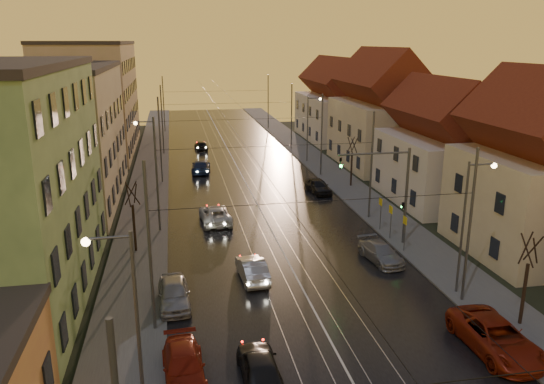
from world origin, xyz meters
TOP-DOWN VIEW (x-y plane):
  - road at (0.00, 40.00)m, footprint 16.00×120.00m
  - sidewalk_left at (-10.00, 40.00)m, footprint 4.00×120.00m
  - sidewalk_right at (10.00, 40.00)m, footprint 4.00×120.00m
  - tram_rail_0 at (-2.20, 40.00)m, footprint 0.06×120.00m
  - tram_rail_1 at (-0.77, 40.00)m, footprint 0.06×120.00m
  - tram_rail_2 at (0.77, 40.00)m, footprint 0.06×120.00m
  - tram_rail_3 at (2.20, 40.00)m, footprint 0.06×120.00m
  - apartment_left_2 at (-17.50, 34.00)m, footprint 10.00×20.00m
  - apartment_left_3 at (-17.50, 58.00)m, footprint 10.00×24.00m
  - house_right_1 at (17.00, 15.00)m, footprint 8.67×10.20m
  - house_right_2 at (17.00, 28.00)m, footprint 9.18×12.24m
  - house_right_3 at (17.00, 43.00)m, footprint 9.18×14.28m
  - house_right_4 at (17.00, 61.00)m, footprint 9.18×16.32m
  - catenary_pole_l_1 at (-8.60, 9.00)m, footprint 0.16×0.16m
  - catenary_pole_r_1 at (8.60, 9.00)m, footprint 0.16×0.16m
  - catenary_pole_l_2 at (-8.60, 24.00)m, footprint 0.16×0.16m
  - catenary_pole_r_2 at (8.60, 24.00)m, footprint 0.16×0.16m
  - catenary_pole_l_3 at (-8.60, 39.00)m, footprint 0.16×0.16m
  - catenary_pole_r_3 at (8.60, 39.00)m, footprint 0.16×0.16m
  - catenary_pole_l_4 at (-8.60, 54.00)m, footprint 0.16×0.16m
  - catenary_pole_r_4 at (8.60, 54.00)m, footprint 0.16×0.16m
  - catenary_pole_l_5 at (-8.60, 72.00)m, footprint 0.16×0.16m
  - catenary_pole_r_5 at (8.60, 72.00)m, footprint 0.16×0.16m
  - street_lamp_0 at (-9.10, 2.00)m, footprint 1.75×0.32m
  - street_lamp_1 at (9.10, 10.00)m, footprint 1.75×0.32m
  - street_lamp_2 at (-9.10, 30.00)m, footprint 1.75×0.32m
  - street_lamp_3 at (9.10, 46.00)m, footprint 1.75×0.32m
  - traffic_light_mast at (7.99, 18.00)m, footprint 5.30×0.32m
  - bare_tree_0 at (-10.20, 20.00)m, footprint 1.09×1.09m
  - bare_tree_1 at (10.20, 6.00)m, footprint 1.09×1.09m
  - bare_tree_2 at (10.40, 34.00)m, footprint 1.09×1.09m
  - driving_car_0 at (-3.97, 3.86)m, footprint 1.71×4.21m
  - driving_car_1 at (-2.77, 14.13)m, footprint 1.74×4.32m
  - driving_car_2 at (-4.17, 25.37)m, footprint 2.58×5.10m
  - driving_car_3 at (-4.34, 42.98)m, footprint 2.43×5.09m
  - driving_car_4 at (-3.60, 56.02)m, footprint 1.87×3.77m
  - parked_left_2 at (-7.23, 4.62)m, footprint 2.04×4.51m
  - parked_left_3 at (-7.60, 11.60)m, footprint 1.92×4.38m
  - parked_right_0 at (7.51, 4.09)m, footprint 2.65×5.59m
  - parked_right_1 at (6.20, 15.36)m, footprint 2.29×4.48m
  - parked_right_2 at (6.51, 32.37)m, footprint 2.11×4.28m

SIDE VIEW (x-z plane):
  - road at x=0.00m, z-range 0.00..0.04m
  - tram_rail_0 at x=-2.20m, z-range 0.04..0.07m
  - tram_rail_1 at x=-0.77m, z-range 0.04..0.07m
  - tram_rail_2 at x=0.77m, z-range 0.04..0.07m
  - tram_rail_3 at x=2.20m, z-range 0.04..0.07m
  - sidewalk_left at x=-10.00m, z-range 0.00..0.15m
  - sidewalk_right at x=10.00m, z-range 0.00..0.15m
  - driving_car_4 at x=-3.60m, z-range 0.00..1.23m
  - parked_right_1 at x=6.20m, z-range 0.00..1.24m
  - parked_left_2 at x=-7.23m, z-range 0.00..1.28m
  - driving_car_2 at x=-4.17m, z-range 0.00..1.38m
  - driving_car_1 at x=-2.77m, z-range 0.00..1.39m
  - parked_right_2 at x=6.51m, z-range 0.00..1.40m
  - driving_car_3 at x=-4.34m, z-range 0.00..1.43m
  - driving_car_0 at x=-3.97m, z-range 0.00..1.43m
  - parked_left_3 at x=-7.60m, z-range 0.00..1.47m
  - parked_right_0 at x=7.51m, z-range 0.00..1.54m
  - bare_tree_0 at x=-10.20m, z-range -0.07..5.04m
  - bare_tree_1 at x=10.20m, z-range -0.07..5.04m
  - bare_tree_2 at x=10.40m, z-range -0.07..5.04m
  - catenary_pole_l_1 at x=-8.60m, z-range 0.00..9.00m
  - catenary_pole_r_1 at x=8.60m, z-range 0.00..9.00m
  - catenary_pole_l_2 at x=-8.60m, z-range 0.00..9.00m
  - catenary_pole_r_2 at x=8.60m, z-range 0.00..9.00m
  - catenary_pole_l_3 at x=-8.60m, z-range 0.00..9.00m
  - catenary_pole_r_3 at x=8.60m, z-range 0.00..9.00m
  - catenary_pole_l_4 at x=-8.60m, z-range 0.00..9.00m
  - catenary_pole_r_4 at x=8.60m, z-range 0.00..9.00m
  - catenary_pole_l_5 at x=-8.60m, z-range 0.00..9.00m
  - catenary_pole_r_5 at x=8.60m, z-range 0.00..9.00m
  - traffic_light_mast at x=7.99m, z-range 1.00..8.20m
  - house_right_2 at x=17.00m, z-range 0.04..9.24m
  - street_lamp_0 at x=-9.10m, z-range 0.89..8.89m
  - street_lamp_1 at x=9.10m, z-range 0.89..8.89m
  - street_lamp_2 at x=-9.10m, z-range 0.89..8.89m
  - street_lamp_3 at x=9.10m, z-range 0.89..8.89m
  - house_right_4 at x=17.00m, z-range 0.05..10.05m
  - house_right_1 at x=17.00m, z-range 0.05..10.85m
  - house_right_3 at x=17.00m, z-range 0.05..11.55m
  - apartment_left_2 at x=-17.50m, z-range 0.00..12.00m
  - apartment_left_3 at x=-17.50m, z-range 0.00..14.00m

